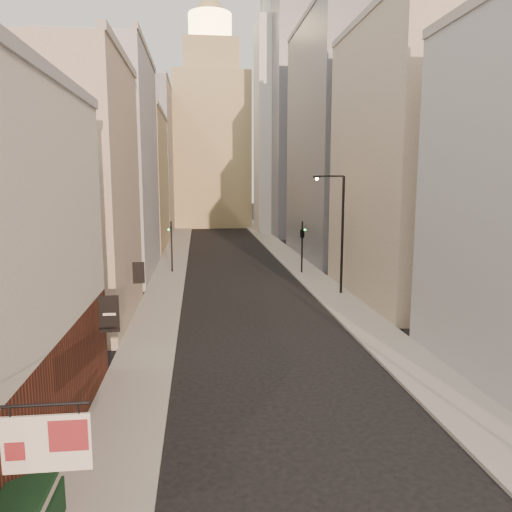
{
  "coord_description": "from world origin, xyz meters",
  "views": [
    {
      "loc": [
        -3.66,
        -5.85,
        8.93
      ],
      "look_at": [
        -0.83,
        18.81,
        5.09
      ],
      "focal_mm": 35.0,
      "sensor_mm": 36.0,
      "label": 1
    }
  ],
  "objects_px": {
    "white_tower": "(280,120)",
    "streetlamp_mid": "(339,228)",
    "clock_tower": "(211,133)",
    "traffic_light_left": "(171,237)",
    "traffic_light_right": "(302,233)"
  },
  "relations": [
    {
      "from": "streetlamp_mid",
      "to": "traffic_light_right",
      "type": "height_order",
      "value": "streetlamp_mid"
    },
    {
      "from": "clock_tower",
      "to": "white_tower",
      "type": "height_order",
      "value": "clock_tower"
    },
    {
      "from": "traffic_light_left",
      "to": "white_tower",
      "type": "bearing_deg",
      "value": -98.82
    },
    {
      "from": "streetlamp_mid",
      "to": "traffic_light_right",
      "type": "xyz_separation_m",
      "value": [
        -1.03,
        8.87,
        -1.32
      ]
    },
    {
      "from": "traffic_light_right",
      "to": "streetlamp_mid",
      "type": "bearing_deg",
      "value": 72.42
    },
    {
      "from": "white_tower",
      "to": "traffic_light_right",
      "type": "bearing_deg",
      "value": -96.03
    },
    {
      "from": "clock_tower",
      "to": "traffic_light_left",
      "type": "xyz_separation_m",
      "value": [
        -5.3,
        -50.19,
        -14.11
      ]
    },
    {
      "from": "traffic_light_left",
      "to": "traffic_light_right",
      "type": "bearing_deg",
      "value": -172.66
    },
    {
      "from": "white_tower",
      "to": "traffic_light_left",
      "type": "bearing_deg",
      "value": -114.24
    },
    {
      "from": "clock_tower",
      "to": "traffic_light_right",
      "type": "bearing_deg",
      "value": -82.33
    },
    {
      "from": "white_tower",
      "to": "streetlamp_mid",
      "type": "height_order",
      "value": "white_tower"
    },
    {
      "from": "white_tower",
      "to": "streetlamp_mid",
      "type": "relative_size",
      "value": 4.51
    },
    {
      "from": "clock_tower",
      "to": "white_tower",
      "type": "xyz_separation_m",
      "value": [
        11.0,
        -14.0,
        0.97
      ]
    },
    {
      "from": "white_tower",
      "to": "traffic_light_right",
      "type": "xyz_separation_m",
      "value": [
        -4.01,
        -37.94,
        -14.66
      ]
    },
    {
      "from": "clock_tower",
      "to": "traffic_light_right",
      "type": "relative_size",
      "value": 8.98
    }
  ]
}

